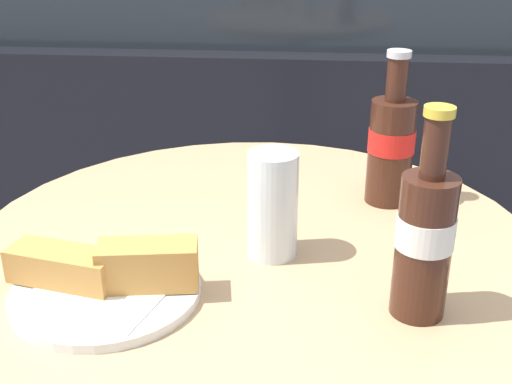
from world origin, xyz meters
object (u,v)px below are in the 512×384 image
at_px(drinking_glass, 273,209).
at_px(parked_car, 268,57).
at_px(bistro_table, 254,326).
at_px(cola_bottle_right, 425,237).
at_px(lunch_plate_near, 107,279).
at_px(cola_bottle_left, 391,145).

bearing_deg(drinking_glass, parked_car, 94.55).
bearing_deg(bistro_table, parked_car, 93.70).
bearing_deg(cola_bottle_right, drinking_glass, 145.43).
distance_m(cola_bottle_right, lunch_plate_near, 0.37).
height_order(lunch_plate_near, parked_car, parked_car).
xyz_separation_m(drinking_glass, parked_car, (-0.14, 1.81, -0.18)).
height_order(cola_bottle_left, parked_car, parked_car).
bearing_deg(drinking_glass, cola_bottle_left, 48.20).
bearing_deg(drinking_glass, bistro_table, 122.14).
xyz_separation_m(drinking_glass, lunch_plate_near, (-0.19, -0.12, -0.04)).
relative_size(cola_bottle_right, lunch_plate_near, 1.04).
bearing_deg(parked_car, drinking_glass, -85.45).
bearing_deg(cola_bottle_right, cola_bottle_left, 91.08).
relative_size(cola_bottle_left, drinking_glass, 1.65).
height_order(bistro_table, parked_car, parked_car).
bearing_deg(lunch_plate_near, bistro_table, 46.38).
bearing_deg(bistro_table, cola_bottle_right, -39.43).
xyz_separation_m(bistro_table, cola_bottle_left, (0.20, 0.14, 0.25)).
relative_size(cola_bottle_left, parked_car, 0.06).
distance_m(bistro_table, parked_car, 1.76).
bearing_deg(drinking_glass, cola_bottle_right, -34.57).
bearing_deg(parked_car, cola_bottle_right, -80.66).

